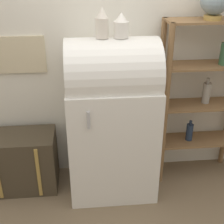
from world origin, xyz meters
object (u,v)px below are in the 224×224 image
object	(u,v)px
refrigerator	(112,117)
globe	(215,1)
suitcase_trunk	(22,161)
vase_left	(102,24)
vase_center	(121,26)

from	to	relation	value
refrigerator	globe	distance (m)	1.29
suitcase_trunk	globe	size ratio (longest dim) A/B	2.36
suitcase_trunk	vase_left	size ratio (longest dim) A/B	2.72
vase_left	suitcase_trunk	bearing A→B (deg)	174.11
vase_center	suitcase_trunk	bearing A→B (deg)	175.07
vase_left	vase_center	bearing A→B (deg)	0.14
vase_left	vase_center	distance (m)	0.15
refrigerator	globe	world-z (taller)	globe
refrigerator	suitcase_trunk	world-z (taller)	refrigerator
refrigerator	vase_left	bearing A→B (deg)	-174.51
vase_left	globe	bearing A→B (deg)	7.00
vase_left	vase_center	size ratio (longest dim) A/B	1.24
refrigerator	vase_center	xyz separation A→B (m)	(0.07, -0.01, 0.80)
globe	vase_center	size ratio (longest dim) A/B	1.43
vase_left	vase_center	xyz separation A→B (m)	(0.15, 0.00, -0.02)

